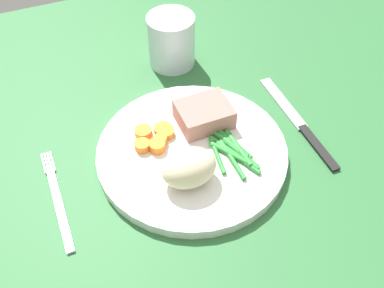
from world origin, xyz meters
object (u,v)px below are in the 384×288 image
at_px(fork, 57,199).
at_px(knife, 299,123).
at_px(meat_portion, 204,114).
at_px(dinner_plate, 192,153).
at_px(water_glass, 171,44).

relative_size(fork, knife, 0.81).
bearing_deg(fork, knife, -3.87).
height_order(meat_portion, fork, meat_portion).
xyz_separation_m(dinner_plate, knife, (0.17, -0.00, -0.01)).
bearing_deg(dinner_plate, knife, -0.95).
relative_size(meat_portion, fork, 0.45).
bearing_deg(knife, water_glass, 118.48).
relative_size(dinner_plate, knife, 1.29).
distance_m(knife, water_glass, 0.25).
bearing_deg(meat_portion, fork, -168.90).
relative_size(dinner_plate, meat_portion, 3.53).
bearing_deg(fork, water_glass, 37.87).
distance_m(meat_portion, knife, 0.15).
bearing_deg(water_glass, fork, -138.31).
height_order(meat_portion, knife, meat_portion).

